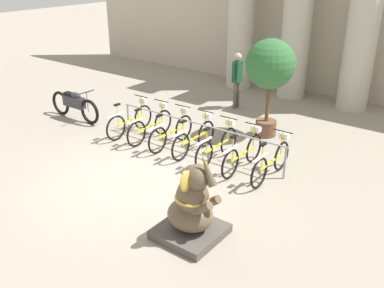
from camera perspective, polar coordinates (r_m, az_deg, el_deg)
name	(u,v)px	position (r m, az deg, el deg)	size (l,w,h in m)	color
ground_plane	(140,180)	(9.44, -6.97, -4.77)	(60.00, 60.00, 0.00)	gray
building_facade	(311,4)	(15.70, 15.60, 17.58)	(20.00, 0.20, 6.00)	#BCB29E
column_left	(242,14)	(15.77, 6.65, 16.89)	(1.18, 1.18, 5.16)	#BCB7A8
column_middle	(298,18)	(14.82, 13.90, 15.95)	(1.18, 1.18, 5.16)	#BCB7A8
column_right	(364,24)	(14.13, 21.92, 14.61)	(1.18, 1.18, 5.16)	#BCB7A8
bike_rack	(197,128)	(10.46, 0.66, 2.15)	(4.84, 0.05, 0.77)	gray
bicycle_0	(131,120)	(11.73, -8.17, 3.20)	(0.48, 1.72, 0.98)	black
bicycle_1	(151,125)	(11.29, -5.49, 2.50)	(0.48, 1.72, 0.98)	black
bicycle_2	(172,131)	(10.86, -2.69, 1.71)	(0.48, 1.72, 0.98)	black
bicycle_3	(195,138)	(10.47, 0.37, 0.87)	(0.48, 1.72, 0.98)	black
bicycle_4	(218,145)	(10.07, 3.44, -0.15)	(0.48, 1.72, 0.98)	black
bicycle_5	(243,153)	(9.73, 6.86, -1.19)	(0.48, 1.72, 0.98)	black
bicycle_6	(272,161)	(9.44, 10.57, -2.26)	(0.48, 1.72, 0.98)	black
elephant_statue	(192,208)	(7.33, 0.01, -8.59)	(1.07, 1.07, 1.66)	#4C4742
motorcycle	(75,104)	(13.13, -15.39, 5.17)	(2.07, 0.55, 0.96)	black
person_pedestrian	(237,75)	(13.58, 6.05, 9.11)	(0.23, 0.47, 1.77)	brown
potted_tree	(270,68)	(11.27, 10.38, 9.93)	(1.28, 1.28, 2.60)	brown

